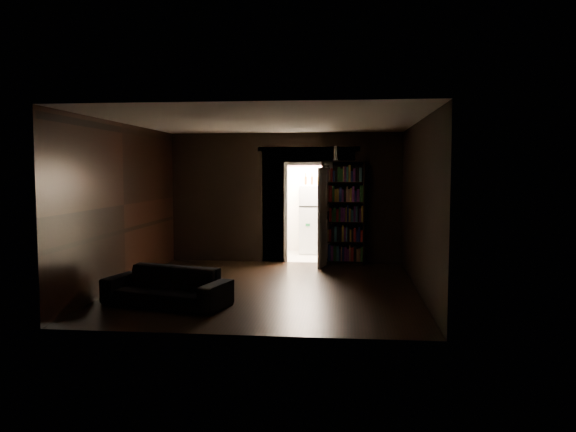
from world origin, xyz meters
name	(u,v)px	position (x,y,z in m)	size (l,w,h in m)	color
ground	(268,288)	(0.00, 0.00, 0.00)	(5.50, 5.50, 0.00)	black
room_walls	(275,187)	(-0.01, 1.07, 1.68)	(5.02, 5.61, 2.84)	black
kitchen_alcove	(311,204)	(0.50, 3.87, 1.21)	(2.20, 1.80, 2.60)	beige
sofa	(167,281)	(-1.33, -1.33, 0.36)	(1.88, 0.81, 0.72)	black
bookshelf	(343,213)	(1.25, 2.59, 1.10)	(0.90, 0.32, 2.20)	black
refrigerator	(315,219)	(0.58, 4.11, 0.82)	(0.74, 0.68, 1.65)	white
door	(324,217)	(0.87, 2.32, 1.02)	(0.85, 0.05, 2.05)	white
figurine	(336,153)	(1.09, 2.56, 2.36)	(0.10, 0.10, 0.31)	silver
bottles	(315,179)	(0.57, 4.09, 1.79)	(0.70, 0.09, 0.28)	black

